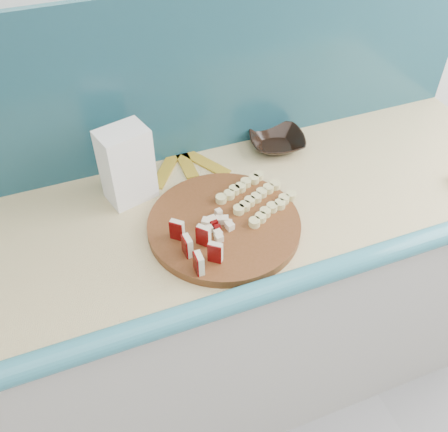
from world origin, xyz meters
name	(u,v)px	position (x,y,z in m)	size (l,w,h in m)	color
kitchen_counter	(176,322)	(0.10, 1.50, 0.46)	(2.20, 0.63, 0.91)	beige
backsplash	(127,90)	(0.10, 1.79, 1.16)	(2.20, 0.02, 0.50)	teal
cutting_board	(224,225)	(0.24, 1.43, 0.92)	(0.40, 0.40, 0.03)	#4D2A10
apple_wedges	(196,245)	(0.14, 1.35, 0.96)	(0.09, 0.16, 0.06)	beige
apple_chunks	(217,224)	(0.22, 1.42, 0.95)	(0.06, 0.07, 0.02)	beige
banana_slices	(256,197)	(0.36, 1.48, 0.94)	(0.21, 0.20, 0.02)	#CAC17B
brown_bowl	(277,142)	(0.53, 1.71, 0.93)	(0.17, 0.17, 0.04)	black
flour_bag	(127,165)	(0.05, 1.65, 1.02)	(0.13, 0.09, 0.22)	white
banana_peel	(185,164)	(0.23, 1.73, 0.91)	(0.25, 0.21, 0.01)	gold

